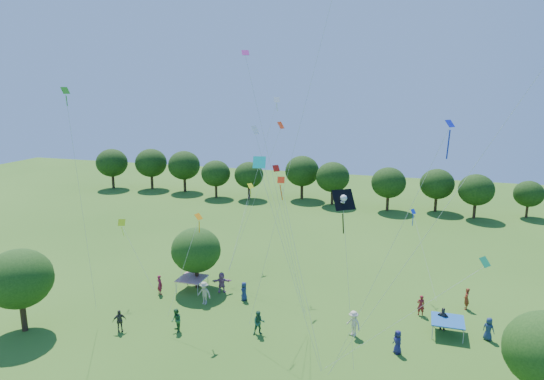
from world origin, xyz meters
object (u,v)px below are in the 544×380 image
(tent_red_stripe, at_px, (192,278))
(pirate_kite, at_px, (344,202))
(near_tree_west, at_px, (19,279))
(tent_blue, at_px, (448,321))
(red_high_kite, at_px, (330,12))
(near_tree_north, at_px, (196,250))

(tent_red_stripe, bearing_deg, pirate_kite, -34.83)
(near_tree_west, relative_size, pirate_kite, 0.58)
(tent_blue, bearing_deg, pirate_kite, -126.34)
(tent_red_stripe, bearing_deg, red_high_kite, -20.32)
(tent_red_stripe, xyz_separation_m, red_high_kite, (12.20, -4.52, 20.43))
(tent_blue, relative_size, red_high_kite, 0.08)
(tent_red_stripe, bearing_deg, tent_blue, -4.01)
(tent_red_stripe, distance_m, red_high_kite, 24.22)
(pirate_kite, xyz_separation_m, red_high_kite, (-2.07, 5.41, 10.36))
(near_tree_west, xyz_separation_m, tent_red_stripe, (8.25, 9.93, -2.91))
(near_tree_north, bearing_deg, tent_blue, -5.64)
(tent_blue, xyz_separation_m, pirate_kite, (-6.24, -8.49, 10.07))
(tent_blue, distance_m, red_high_kite, 22.27)
(red_high_kite, bearing_deg, tent_red_stripe, 159.68)
(near_tree_west, xyz_separation_m, tent_blue, (28.76, 8.49, -2.91))
(near_tree_north, height_order, pirate_kite, pirate_kite)
(pirate_kite, relative_size, red_high_kite, 0.40)
(pirate_kite, bearing_deg, tent_blue, 53.66)
(near_tree_north, bearing_deg, red_high_kite, -22.95)
(near_tree_north, distance_m, pirate_kite, 19.17)
(near_tree_west, height_order, near_tree_north, near_tree_west)
(tent_blue, bearing_deg, tent_red_stripe, 175.99)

